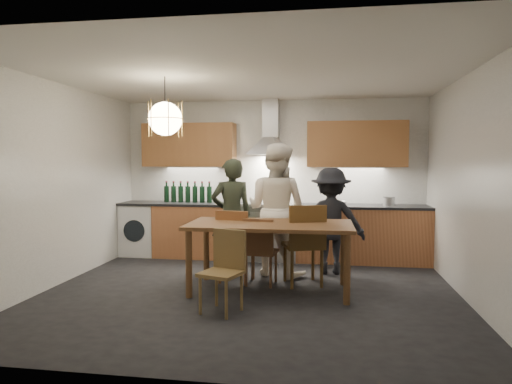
# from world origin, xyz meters

# --- Properties ---
(ground) EXTENTS (5.00, 5.00, 0.00)m
(ground) POSITION_xyz_m (0.00, 0.00, 0.00)
(ground) COLOR black
(ground) RESTS_ON ground
(room_shell) EXTENTS (5.02, 4.52, 2.61)m
(room_shell) POSITION_xyz_m (0.00, 0.00, 1.71)
(room_shell) COLOR white
(room_shell) RESTS_ON ground
(counter_run) EXTENTS (5.00, 0.62, 0.90)m
(counter_run) POSITION_xyz_m (0.02, 1.95, 0.45)
(counter_run) COLOR #CC7F4E
(counter_run) RESTS_ON ground
(range_stove) EXTENTS (0.90, 0.60, 0.92)m
(range_stove) POSITION_xyz_m (0.00, 1.94, 0.44)
(range_stove) COLOR silver
(range_stove) RESTS_ON ground
(wall_fixtures) EXTENTS (4.30, 0.54, 1.10)m
(wall_fixtures) POSITION_xyz_m (0.00, 2.07, 1.87)
(wall_fixtures) COLOR #B77A46
(wall_fixtures) RESTS_ON ground
(pendant_lamp) EXTENTS (0.43, 0.43, 0.70)m
(pendant_lamp) POSITION_xyz_m (-1.00, -0.10, 2.10)
(pendant_lamp) COLOR black
(pendant_lamp) RESTS_ON ground
(dining_table) EXTENTS (2.00, 1.02, 0.84)m
(dining_table) POSITION_xyz_m (0.24, 0.12, 0.74)
(dining_table) COLOR brown
(dining_table) RESTS_ON ground
(chair_back_left) EXTENTS (0.49, 0.49, 0.96)m
(chair_back_left) POSITION_xyz_m (-0.27, 0.43, 0.55)
(chair_back_left) COLOR brown
(chair_back_left) RESTS_ON ground
(chair_back_mid) EXTENTS (0.43, 0.43, 0.87)m
(chair_back_mid) POSITION_xyz_m (0.08, 0.33, 0.50)
(chair_back_mid) COLOR brown
(chair_back_mid) RESTS_ON ground
(chair_back_right) EXTENTS (0.60, 0.60, 1.05)m
(chair_back_right) POSITION_xyz_m (0.65, 0.39, 0.60)
(chair_back_right) COLOR brown
(chair_back_right) RESTS_ON ground
(chair_front) EXTENTS (0.49, 0.49, 0.86)m
(chair_front) POSITION_xyz_m (-0.15, -0.67, 0.49)
(chair_front) COLOR brown
(chair_front) RESTS_ON ground
(person_left) EXTENTS (0.70, 0.59, 1.63)m
(person_left) POSITION_xyz_m (-0.43, 1.03, 0.82)
(person_left) COLOR black
(person_left) RESTS_ON ground
(person_mid) EXTENTS (1.09, 0.98, 1.84)m
(person_mid) POSITION_xyz_m (0.22, 0.95, 0.92)
(person_mid) COLOR white
(person_mid) RESTS_ON ground
(person_right) EXTENTS (1.00, 0.61, 1.50)m
(person_right) POSITION_xyz_m (0.98, 1.14, 0.75)
(person_right) COLOR black
(person_right) RESTS_ON ground
(mixing_bowl) EXTENTS (0.28, 0.28, 0.07)m
(mixing_bowl) POSITION_xyz_m (1.10, 1.88, 0.93)
(mixing_bowl) COLOR #B3B2B6
(mixing_bowl) RESTS_ON counter_run
(stock_pot) EXTENTS (0.23, 0.23, 0.13)m
(stock_pot) POSITION_xyz_m (1.88, 1.98, 0.96)
(stock_pot) COLOR #ACACAF
(stock_pot) RESTS_ON counter_run
(wine_bottles) EXTENTS (0.83, 0.08, 0.35)m
(wine_bottles) POSITION_xyz_m (-1.39, 2.00, 1.08)
(wine_bottles) COLOR black
(wine_bottles) RESTS_ON counter_run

